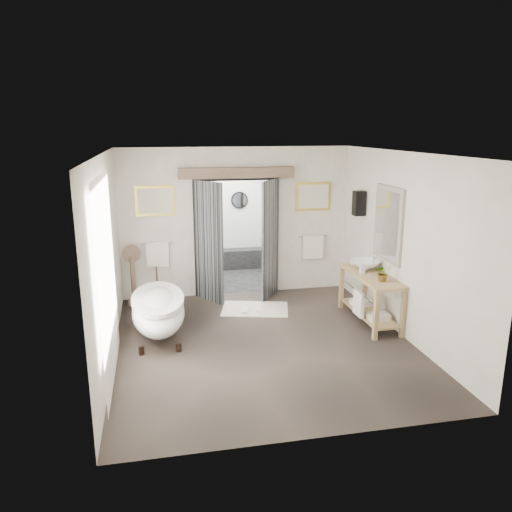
# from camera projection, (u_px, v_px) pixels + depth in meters

# --- Properties ---
(ground_plane) EXTENTS (5.00, 5.00, 0.00)m
(ground_plane) POSITION_uv_depth(u_px,v_px,m) (264.00, 343.00, 7.75)
(ground_plane) COLOR #493D35
(room_shell) EXTENTS (4.52, 5.02, 2.91)m
(room_shell) POSITION_uv_depth(u_px,v_px,m) (264.00, 227.00, 7.17)
(room_shell) COLOR silver
(room_shell) RESTS_ON ground_plane
(shower_room) EXTENTS (2.22, 2.01, 2.51)m
(shower_room) POSITION_uv_depth(u_px,v_px,m) (226.00, 234.00, 11.31)
(shower_room) COLOR black
(shower_room) RESTS_ON ground_plane
(back_wall_dressing) EXTENTS (3.82, 0.74, 2.52)m
(back_wall_dressing) POSITION_uv_depth(u_px,v_px,m) (238.00, 218.00, 9.55)
(back_wall_dressing) COLOR black
(back_wall_dressing) RESTS_ON ground_plane
(clawfoot_tub) EXTENTS (0.83, 1.85, 0.90)m
(clawfoot_tub) POSITION_uv_depth(u_px,v_px,m) (158.00, 310.00, 7.92)
(clawfoot_tub) COLOR black
(clawfoot_tub) RESTS_ON ground_plane
(vanity) EXTENTS (0.57, 1.60, 0.85)m
(vanity) POSITION_uv_depth(u_px,v_px,m) (369.00, 294.00, 8.48)
(vanity) COLOR tan
(vanity) RESTS_ON ground_plane
(pedestal_mirror) EXTENTS (0.35, 0.22, 1.17)m
(pedestal_mirror) POSITION_uv_depth(u_px,v_px,m) (133.00, 279.00, 9.33)
(pedestal_mirror) COLOR #745E4B
(pedestal_mirror) RESTS_ON ground_plane
(rug) EXTENTS (1.36, 1.07, 0.01)m
(rug) POSITION_uv_depth(u_px,v_px,m) (255.00, 309.00, 9.19)
(rug) COLOR beige
(rug) RESTS_ON ground_plane
(slippers) EXTENTS (0.42, 0.29, 0.05)m
(slippers) POSITION_uv_depth(u_px,v_px,m) (252.00, 310.00, 9.05)
(slippers) COLOR silver
(slippers) RESTS_ON rug
(basin) EXTENTS (0.54, 0.54, 0.17)m
(basin) POSITION_uv_depth(u_px,v_px,m) (366.00, 265.00, 8.65)
(basin) COLOR white
(basin) RESTS_ON vanity
(plant) EXTENTS (0.29, 0.27, 0.28)m
(plant) POSITION_uv_depth(u_px,v_px,m) (383.00, 273.00, 8.00)
(plant) COLOR gray
(plant) RESTS_ON vanity
(soap_bottle_a) EXTENTS (0.08, 0.08, 0.17)m
(soap_bottle_a) POSITION_uv_depth(u_px,v_px,m) (362.00, 268.00, 8.46)
(soap_bottle_a) COLOR gray
(soap_bottle_a) RESTS_ON vanity
(soap_bottle_b) EXTENTS (0.14, 0.14, 0.16)m
(soap_bottle_b) POSITION_uv_depth(u_px,v_px,m) (353.00, 261.00, 8.94)
(soap_bottle_b) COLOR gray
(soap_bottle_b) RESTS_ON vanity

